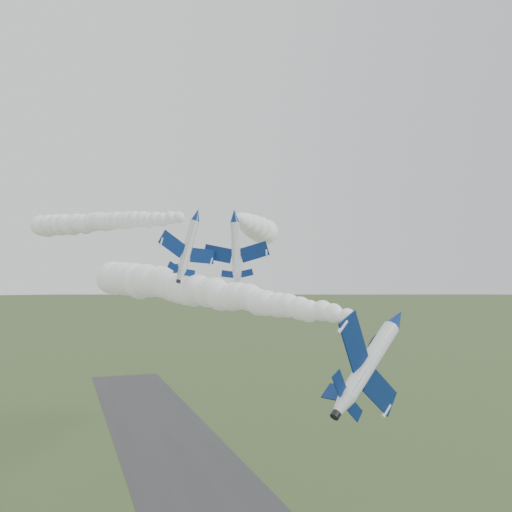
# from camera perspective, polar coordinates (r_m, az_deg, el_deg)

# --- Properties ---
(runway) EXTENTS (24.00, 260.00, 0.04)m
(runway) POSITION_cam_1_polar(r_m,az_deg,el_deg) (102.07, -4.23, -24.14)
(runway) COLOR #303032
(runway) RESTS_ON ground
(jet_lead) EXTENTS (8.46, 13.69, 9.31)m
(jet_lead) POSITION_cam_1_polar(r_m,az_deg,el_deg) (59.86, 13.99, -6.13)
(jet_lead) COLOR white
(smoke_trail_jet_lead) EXTENTS (29.37, 55.23, 5.83)m
(smoke_trail_jet_lead) POSITION_cam_1_polar(r_m,az_deg,el_deg) (82.19, -5.31, -3.54)
(smoke_trail_jet_lead) COLOR white
(jet_pair_left) EXTENTS (9.14, 11.05, 3.64)m
(jet_pair_left) POSITION_cam_1_polar(r_m,az_deg,el_deg) (83.63, -5.91, 4.11)
(jet_pair_left) COLOR white
(smoke_trail_jet_pair_left) EXTENTS (27.86, 65.96, 4.84)m
(smoke_trail_jet_pair_left) POSITION_cam_1_polar(r_m,az_deg,el_deg) (116.23, -15.88, 3.21)
(smoke_trail_jet_pair_left) COLOR white
(jet_pair_right) EXTENTS (9.79, 11.17, 2.93)m
(jet_pair_right) POSITION_cam_1_polar(r_m,az_deg,el_deg) (86.15, -2.18, 4.08)
(jet_pair_right) COLOR white
(smoke_trail_jet_pair_right) EXTENTS (30.82, 58.43, 5.96)m
(smoke_trail_jet_pair_right) POSITION_cam_1_polar(r_m,az_deg,el_deg) (118.89, -0.08, 2.90)
(smoke_trail_jet_pair_right) COLOR white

